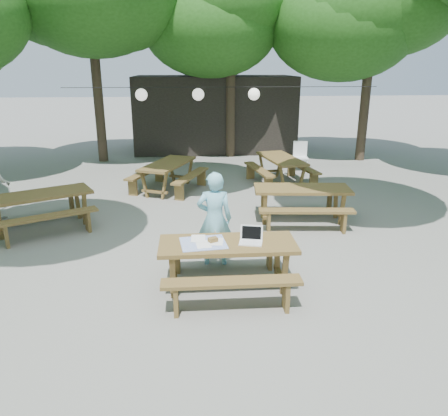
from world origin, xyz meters
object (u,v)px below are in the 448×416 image
main_picnic_table (228,265)px  picnic_table_nw (41,211)px  plastic_chair (300,162)px  woman (215,219)px

main_picnic_table → picnic_table_nw: (-3.58, 2.82, 0.00)m
main_picnic_table → plastic_chair: size_ratio=2.22×
picnic_table_nw → woman: bearing=-57.0°
picnic_table_nw → plastic_chair: 8.05m
main_picnic_table → plastic_chair: 8.08m
main_picnic_table → woman: 1.00m
main_picnic_table → picnic_table_nw: bearing=141.8°
woman → picnic_table_nw: bearing=-26.6°
picnic_table_nw → plastic_chair: (6.53, 4.71, -0.13)m
main_picnic_table → plastic_chair: plastic_chair is taller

